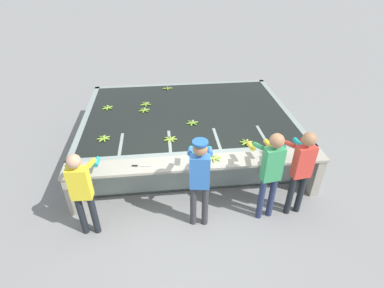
{
  "coord_description": "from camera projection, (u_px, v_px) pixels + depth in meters",
  "views": [
    {
      "loc": [
        -0.59,
        -4.04,
        4.1
      ],
      "look_at": [
        0.0,
        1.21,
        0.62
      ],
      "focal_mm": 28.0,
      "sensor_mm": 36.0,
      "label": 1
    }
  ],
  "objects": [
    {
      "name": "banana_bunch_floating_2",
      "position": [
        146.0,
        104.0,
        7.3
      ],
      "size": [
        0.28,
        0.27,
        0.08
      ],
      "color": "#7FAD33",
      "rests_on": "wash_tank"
    },
    {
      "name": "worker_1",
      "position": [
        200.0,
        175.0,
        4.78
      ],
      "size": [
        0.47,
        0.74,
        1.72
      ],
      "color": "#38383D",
      "rests_on": "ground"
    },
    {
      "name": "banana_bunch_floating_1",
      "position": [
        104.0,
        138.0,
        5.98
      ],
      "size": [
        0.28,
        0.28,
        0.08
      ],
      "color": "#7FAD33",
      "rests_on": "wash_tank"
    },
    {
      "name": "banana_bunch_floating_6",
      "position": [
        167.0,
        88.0,
        8.12
      ],
      "size": [
        0.28,
        0.28,
        0.08
      ],
      "color": "#7FAD33",
      "rests_on": "wash_tank"
    },
    {
      "name": "worker_0",
      "position": [
        82.0,
        188.0,
        4.67
      ],
      "size": [
        0.43,
        0.72,
        1.61
      ],
      "color": "#1E2328",
      "rests_on": "ground"
    },
    {
      "name": "wash_tank",
      "position": [
        188.0,
        128.0,
        7.24
      ],
      "size": [
        4.76,
        3.51,
        0.89
      ],
      "color": "gray",
      "rests_on": "ground"
    },
    {
      "name": "banana_bunch_floating_3",
      "position": [
        246.0,
        142.0,
        5.86
      ],
      "size": [
        0.28,
        0.28,
        0.08
      ],
      "color": "#7FAD33",
      "rests_on": "wash_tank"
    },
    {
      "name": "knife_0",
      "position": [
        139.0,
        166.0,
        5.24
      ],
      "size": [
        0.35,
        0.07,
        0.02
      ],
      "color": "silver",
      "rests_on": "work_ledge"
    },
    {
      "name": "worker_2",
      "position": [
        271.0,
        169.0,
        4.92
      ],
      "size": [
        0.47,
        0.74,
        1.74
      ],
      "color": "navy",
      "rests_on": "ground"
    },
    {
      "name": "worker_3",
      "position": [
        301.0,
        166.0,
        5.03
      ],
      "size": [
        0.46,
        0.73,
        1.7
      ],
      "color": "#1E2328",
      "rests_on": "ground"
    },
    {
      "name": "banana_bunch_floating_0",
      "position": [
        170.0,
        139.0,
        5.97
      ],
      "size": [
        0.28,
        0.28,
        0.08
      ],
      "color": "#8CB738",
      "rests_on": "wash_tank"
    },
    {
      "name": "work_ledge",
      "position": [
        198.0,
        173.0,
        5.5
      ],
      "size": [
        4.76,
        0.45,
        0.89
      ],
      "color": "#A8A393",
      "rests_on": "ground"
    },
    {
      "name": "banana_bunch_ledge_0",
      "position": [
        214.0,
        158.0,
        5.43
      ],
      "size": [
        0.28,
        0.28,
        0.08
      ],
      "color": "#9EC642",
      "rests_on": "work_ledge"
    },
    {
      "name": "banana_bunch_floating_4",
      "position": [
        192.0,
        123.0,
        6.52
      ],
      "size": [
        0.28,
        0.27,
        0.08
      ],
      "color": "#75A333",
      "rests_on": "wash_tank"
    },
    {
      "name": "banana_bunch_floating_7",
      "position": [
        107.0,
        108.0,
        7.13
      ],
      "size": [
        0.26,
        0.28,
        0.08
      ],
      "color": "#7FAD33",
      "rests_on": "wash_tank"
    },
    {
      "name": "ground_plane",
      "position": [
        199.0,
        206.0,
        5.66
      ],
      "size": [
        80.0,
        80.0,
        0.0
      ],
      "primitive_type": "plane",
      "color": "gray",
      "rests_on": "ground"
    },
    {
      "name": "banana_bunch_floating_5",
      "position": [
        144.0,
        110.0,
        7.03
      ],
      "size": [
        0.28,
        0.28,
        0.08
      ],
      "color": "#75A333",
      "rests_on": "wash_tank"
    }
  ]
}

